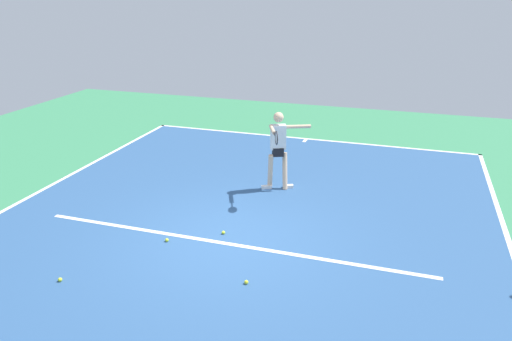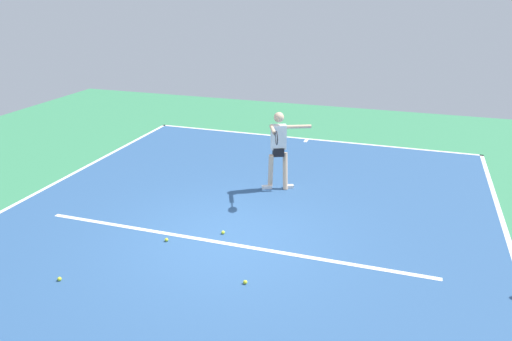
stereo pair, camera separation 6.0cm
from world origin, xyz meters
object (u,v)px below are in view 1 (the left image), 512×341
Objects in this scene: tennis_ball_by_baseline at (223,232)px; tennis_ball_by_sideline at (60,280)px; tennis_ball_centre_court at (246,282)px; tennis_ball_far_corner at (167,240)px; tennis_player at (279,145)px.

tennis_ball_by_sideline is (1.89, 2.27, 0.00)m from tennis_ball_by_baseline.
tennis_ball_far_corner is at bearing -24.46° from tennis_ball_centre_court.
tennis_ball_far_corner is (0.88, 0.59, 0.00)m from tennis_ball_by_baseline.
tennis_ball_by_baseline is (0.95, -1.42, 0.00)m from tennis_ball_centre_court.
tennis_ball_centre_court is 2.01m from tennis_ball_far_corner.
tennis_ball_by_baseline is 1.00× the size of tennis_ball_far_corner.
tennis_player is 27.50× the size of tennis_ball_centre_court.
tennis_player reaches higher than tennis_ball_by_baseline.
tennis_ball_by_sideline is (2.28, 4.71, -1.02)m from tennis_player.
tennis_player reaches higher than tennis_ball_far_corner.
tennis_ball_by_baseline is at bearing 57.33° from tennis_player.
tennis_player is 27.50× the size of tennis_ball_far_corner.
tennis_ball_centre_court is at bearing -163.43° from tennis_ball_by_sideline.
tennis_player is at bearing -99.11° from tennis_ball_by_baseline.
tennis_player is 27.50× the size of tennis_ball_by_baseline.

